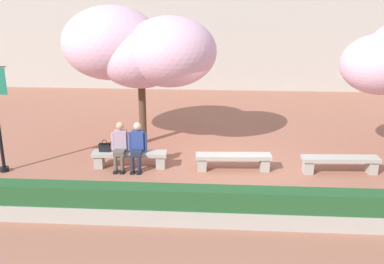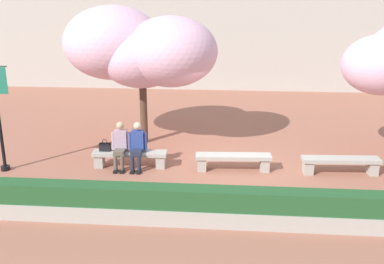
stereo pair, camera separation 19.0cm
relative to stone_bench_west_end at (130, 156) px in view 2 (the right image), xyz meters
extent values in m
plane|color=#9E604C|center=(2.85, 0.00, -0.31)|extent=(100.00, 100.00, 0.00)
cube|color=#ADA89E|center=(0.00, 0.00, 0.09)|extent=(2.06, 0.53, 0.10)
cube|color=#ADA89E|center=(-0.85, -0.05, -0.14)|extent=(0.26, 0.35, 0.35)
cube|color=#ADA89E|center=(0.85, 0.05, -0.14)|extent=(0.26, 0.35, 0.35)
cube|color=#ADA89E|center=(2.85, 0.00, 0.09)|extent=(2.06, 0.53, 0.10)
cube|color=#ADA89E|center=(2.00, -0.05, -0.14)|extent=(0.26, 0.35, 0.35)
cube|color=#ADA89E|center=(3.70, 0.05, -0.14)|extent=(0.26, 0.35, 0.35)
cube|color=#ADA89E|center=(5.70, 0.00, 0.09)|extent=(2.06, 0.53, 0.10)
cube|color=#ADA89E|center=(4.85, -0.05, -0.14)|extent=(0.26, 0.35, 0.35)
cube|color=#ADA89E|center=(6.54, 0.05, -0.14)|extent=(0.26, 0.35, 0.35)
cube|color=black|center=(-0.31, -0.42, -0.28)|extent=(0.11, 0.22, 0.06)
cylinder|color=brown|center=(-0.31, -0.36, -0.07)|extent=(0.10, 0.10, 0.42)
cube|color=black|center=(-0.13, -0.42, -0.28)|extent=(0.11, 0.22, 0.06)
cylinder|color=brown|center=(-0.13, -0.36, -0.07)|extent=(0.10, 0.10, 0.42)
cube|color=brown|center=(-0.23, -0.18, 0.20)|extent=(0.30, 0.41, 0.12)
cube|color=#B293A8|center=(-0.24, 0.04, 0.47)|extent=(0.35, 0.23, 0.54)
sphere|color=tan|center=(-0.24, 0.04, 0.87)|extent=(0.21, 0.21, 0.21)
cylinder|color=#B293A8|center=(-0.45, 0.01, 0.43)|extent=(0.09, 0.09, 0.50)
cylinder|color=#B293A8|center=(-0.03, 0.03, 0.43)|extent=(0.09, 0.09, 0.50)
cube|color=black|center=(0.15, -0.42, -0.28)|extent=(0.10, 0.22, 0.06)
cylinder|color=#23283D|center=(0.15, -0.36, -0.07)|extent=(0.10, 0.10, 0.42)
cube|color=black|center=(0.33, -0.42, -0.28)|extent=(0.10, 0.22, 0.06)
cylinder|color=#23283D|center=(0.33, -0.36, -0.07)|extent=(0.10, 0.10, 0.42)
cube|color=#23283D|center=(0.24, -0.18, 0.20)|extent=(0.28, 0.40, 0.12)
cube|color=#2D4289|center=(0.24, 0.04, 0.47)|extent=(0.34, 0.22, 0.54)
sphere|color=beige|center=(0.24, 0.04, 0.87)|extent=(0.21, 0.21, 0.21)
cylinder|color=#2D4289|center=(0.03, 0.02, 0.43)|extent=(0.09, 0.09, 0.50)
cylinder|color=#2D4289|center=(0.45, 0.02, 0.43)|extent=(0.09, 0.09, 0.50)
cube|color=black|center=(-0.69, 0.01, 0.25)|extent=(0.30, 0.14, 0.22)
cube|color=black|center=(-0.69, 0.00, 0.34)|extent=(0.30, 0.15, 0.04)
torus|color=black|center=(-0.69, 0.01, 0.41)|extent=(0.14, 0.02, 0.14)
cylinder|color=#513828|center=(0.01, 2.15, 0.59)|extent=(0.23, 0.23, 1.81)
ellipsoid|color=#EFB7D1|center=(0.01, 2.15, 2.48)|extent=(2.61, 2.86, 1.95)
ellipsoid|color=#EFB7D1|center=(-0.93, 2.37, 2.84)|extent=(3.02, 3.12, 2.27)
ellipsoid|color=#EFB7D1|center=(0.94, 1.89, 2.64)|extent=(2.78, 2.87, 2.09)
ellipsoid|color=#EFB7D1|center=(6.95, 1.50, 2.39)|extent=(2.28, 1.98, 1.71)
cylinder|color=black|center=(-3.34, -0.52, -0.25)|extent=(0.24, 0.24, 0.12)
cube|color=#1E7056|center=(-3.14, -0.52, 2.17)|extent=(0.30, 0.02, 0.70)
cube|color=#ADA89E|center=(2.85, -2.98, -0.13)|extent=(12.51, 0.50, 0.36)
cube|color=#235128|center=(2.85, -2.98, 0.27)|extent=(12.41, 0.44, 0.44)
camera|label=1|loc=(2.51, -11.43, 4.37)|focal=42.00mm
camera|label=2|loc=(2.70, -11.41, 4.37)|focal=42.00mm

